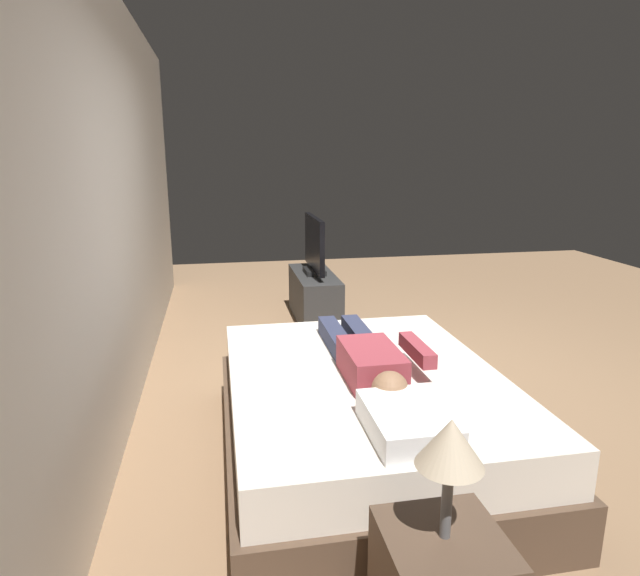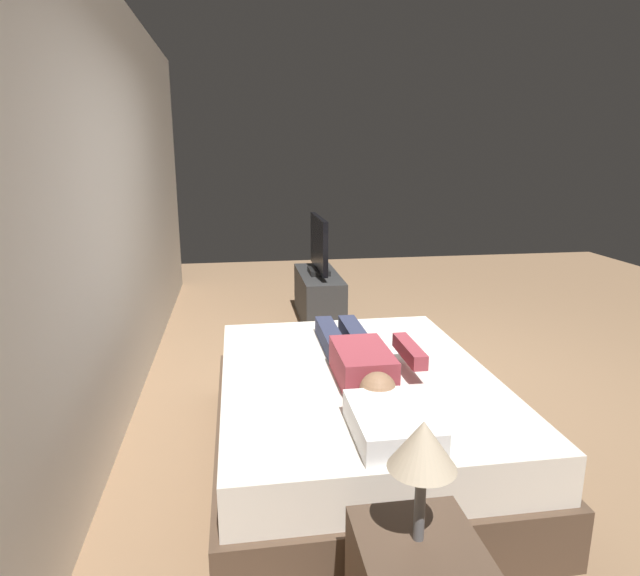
# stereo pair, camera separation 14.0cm
# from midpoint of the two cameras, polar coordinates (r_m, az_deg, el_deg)

# --- Properties ---
(ground_plane) EXTENTS (10.00, 10.00, 0.00)m
(ground_plane) POSITION_cam_midpoint_polar(r_m,az_deg,el_deg) (4.27, 7.10, -10.05)
(ground_plane) COLOR #8C6B4C
(back_wall) EXTENTS (6.40, 0.10, 2.80)m
(back_wall) POSITION_cam_midpoint_polar(r_m,az_deg,el_deg) (4.18, -20.83, 8.52)
(back_wall) COLOR silver
(back_wall) RESTS_ON ground
(bed) EXTENTS (2.04, 1.56, 0.54)m
(bed) POSITION_cam_midpoint_polar(r_m,az_deg,el_deg) (3.21, 3.31, -13.31)
(bed) COLOR brown
(bed) RESTS_ON ground
(pillow) EXTENTS (0.48, 0.34, 0.12)m
(pillow) POSITION_cam_midpoint_polar(r_m,az_deg,el_deg) (2.46, 7.41, -13.65)
(pillow) COLOR white
(pillow) RESTS_ON bed
(person) EXTENTS (1.26, 0.46, 0.18)m
(person) POSITION_cam_midpoint_polar(r_m,az_deg,el_deg) (3.10, 3.66, -7.15)
(person) COLOR #993842
(person) RESTS_ON bed
(remote) EXTENTS (0.15, 0.04, 0.02)m
(remote) POSITION_cam_midpoint_polar(r_m,az_deg,el_deg) (3.37, 9.73, -6.83)
(remote) COLOR black
(remote) RESTS_ON bed
(tv_stand) EXTENTS (1.10, 0.40, 0.50)m
(tv_stand) POSITION_cam_midpoint_polar(r_m,az_deg,el_deg) (5.75, -1.28, -0.91)
(tv_stand) COLOR #2D2D2D
(tv_stand) RESTS_ON ground
(tv) EXTENTS (0.88, 0.20, 0.59)m
(tv) POSITION_cam_midpoint_polar(r_m,az_deg,el_deg) (5.64, -1.31, 4.35)
(tv) COLOR black
(tv) RESTS_ON tv_stand
(lamp) EXTENTS (0.22, 0.22, 0.42)m
(lamp) POSITION_cam_midpoint_polar(r_m,az_deg,el_deg) (1.81, 11.19, -15.77)
(lamp) COLOR #59595B
(lamp) RESTS_ON nightstand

